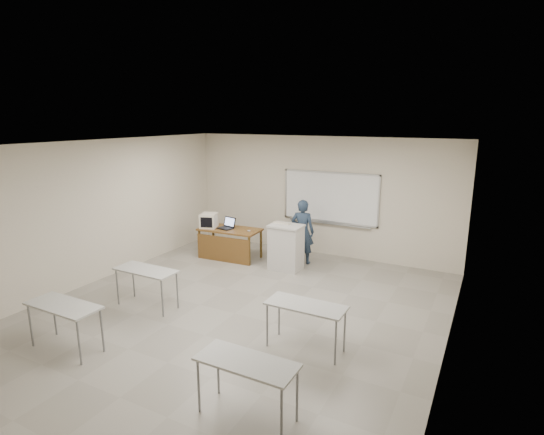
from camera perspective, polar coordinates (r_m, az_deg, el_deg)
The scene contains 10 objects.
floor at distance 7.87m, azimuth -5.04°, elevation -12.76°, with size 7.00×8.00×0.01m, color gray.
whiteboard at distance 10.68m, azimuth 7.81°, elevation 2.60°, with size 2.48×0.10×1.31m.
student_desks at distance 6.60m, azimuth -11.67°, elevation -11.85°, with size 4.40×2.20×0.73m.
instructor_desk at distance 10.54m, azimuth -5.99°, elevation -2.66°, with size 1.52×0.76×0.75m.
podium at distance 9.79m, azimuth 1.89°, elevation -4.01°, with size 0.75×0.55×1.06m.
crt_monitor at distance 10.74m, azimuth -8.51°, elevation -0.39°, with size 0.39×0.44×0.37m.
laptop at distance 10.61m, azimuth -6.14°, elevation -1.13°, with size 0.36×0.34×0.27m.
mouse at distance 10.28m, azimuth -3.14°, elevation -1.79°, with size 0.09×0.06×0.03m, color gray.
keyboard at distance 9.77m, azimuth 1.33°, elevation -0.75°, with size 0.42×0.14×0.02m, color beige.
presenter at distance 10.17m, azimuth 4.12°, elevation -1.90°, with size 0.57×0.37×1.56m, color black.
Camera 1 is at (3.89, -5.90, 3.45)m, focal length 28.00 mm.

